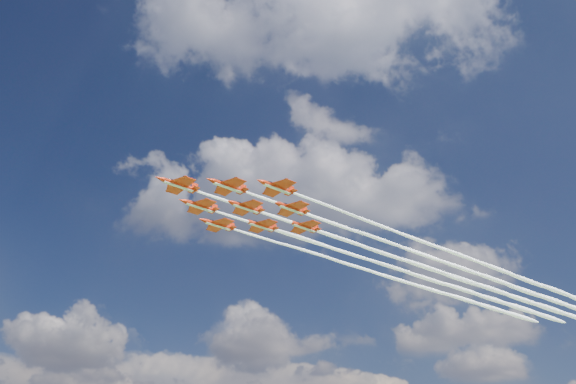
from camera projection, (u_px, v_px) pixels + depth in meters
The scene contains 9 objects.
jet_lead at pixel (380, 252), 187.26m from camera, with size 109.36×116.91×3.05m.
jet_row2_port at pixel (418, 253), 187.88m from camera, with size 109.36×116.91×3.05m.
jet_row2_starb at pixel (386, 265), 198.12m from camera, with size 109.36×116.91×3.05m.
jet_row3_port at pixel (456, 253), 188.50m from camera, with size 109.36×116.91×3.05m.
jet_row3_centre at pixel (422, 266), 198.74m from camera, with size 109.36×116.91×3.05m.
jet_row3_starb at pixel (391, 277), 208.98m from camera, with size 109.36×116.91×3.05m.
jet_row4_port at pixel (457, 267), 199.35m from camera, with size 109.36×116.91×3.05m.
jet_row4_starb at pixel (425, 278), 209.59m from camera, with size 109.36×116.91×3.05m.
jet_tail at pixel (459, 278), 210.21m from camera, with size 109.36×116.91×3.05m.
Camera 1 is at (40.96, -140.19, 15.00)m, focal length 35.00 mm.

